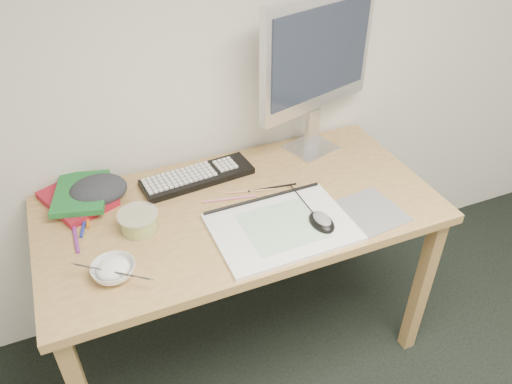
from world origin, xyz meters
TOP-DOWN VIEW (x-y plane):
  - desk at (-0.34, 1.43)m, footprint 1.40×0.70m
  - mousepad at (0.05, 1.22)m, footprint 0.26×0.25m
  - sketchpad at (-0.26, 1.26)m, footprint 0.47×0.34m
  - keyboard at (-0.43, 1.64)m, footprint 0.44×0.17m
  - monitor at (0.07, 1.68)m, footprint 0.52×0.21m
  - mouse at (-0.13, 1.22)m, footprint 0.08×0.12m
  - rice_bowl at (-0.81, 1.26)m, footprint 0.14×0.14m
  - chopsticks at (-0.82, 1.23)m, footprint 0.21×0.17m
  - fruit_tub at (-0.69, 1.44)m, footprint 0.17×0.17m
  - book_red at (-0.87, 1.68)m, footprint 0.28×0.31m
  - book_green at (-0.85, 1.67)m, footprint 0.23×0.28m
  - cloth_lump at (-0.79, 1.67)m, footprint 0.17×0.14m
  - pencil_pink at (-0.36, 1.48)m, footprint 0.20×0.05m
  - pencil_tan at (-0.27, 1.49)m, footprint 0.18×0.06m
  - pencil_black at (-0.19, 1.48)m, footprint 0.19×0.03m
  - marker_blue at (-0.87, 1.53)m, footprint 0.04×0.12m
  - marker_orange at (-0.85, 1.58)m, footprint 0.02×0.13m
  - marker_purple at (-0.90, 1.46)m, footprint 0.01×0.13m

SIDE VIEW (x-z plane):
  - desk at x=-0.34m, z-range 0.29..1.04m
  - mousepad at x=0.05m, z-range 0.75..0.75m
  - pencil_tan at x=-0.27m, z-range 0.75..0.76m
  - pencil_black at x=-0.19m, z-range 0.75..0.76m
  - pencil_pink at x=-0.36m, z-range 0.75..0.76m
  - marker_blue at x=-0.87m, z-range 0.75..0.76m
  - marker_purple at x=-0.90m, z-range 0.75..0.76m
  - marker_orange at x=-0.85m, z-range 0.75..0.76m
  - sketchpad at x=-0.26m, z-range 0.75..0.76m
  - keyboard at x=-0.43m, z-range 0.75..0.78m
  - book_red at x=-0.87m, z-range 0.75..0.78m
  - rice_bowl at x=-0.81m, z-range 0.75..0.79m
  - fruit_tub at x=-0.69m, z-range 0.75..0.82m
  - mouse at x=-0.13m, z-range 0.76..0.80m
  - cloth_lump at x=-0.79m, z-range 0.75..0.82m
  - book_green at x=-0.85m, z-range 0.78..0.80m
  - chopsticks at x=-0.82m, z-range 0.78..0.80m
  - monitor at x=0.07m, z-range 0.83..1.45m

